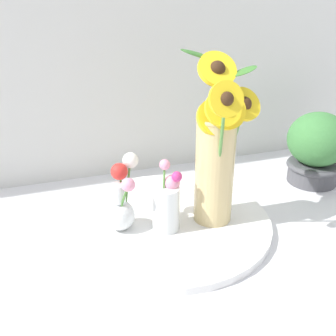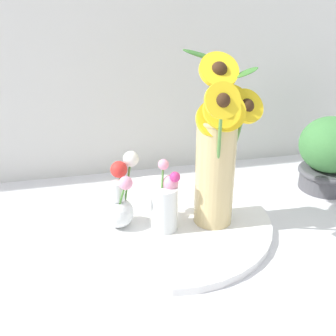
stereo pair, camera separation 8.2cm
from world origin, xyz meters
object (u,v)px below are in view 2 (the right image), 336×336
at_px(serving_tray, 168,222).
at_px(potted_plant, 329,153).
at_px(vase_bulb_right, 120,200).
at_px(mason_jar_sunflowers, 218,152).
at_px(vase_small_center, 165,202).

distance_m(serving_tray, potted_plant, 0.52).
distance_m(vase_bulb_right, potted_plant, 0.62).
distance_m(mason_jar_sunflowers, vase_bulb_right, 0.25).
bearing_deg(potted_plant, vase_small_center, -165.89).
relative_size(mason_jar_sunflowers, vase_bulb_right, 2.31).
bearing_deg(serving_tray, vase_bulb_right, -179.15).
xyz_separation_m(serving_tray, potted_plant, (0.50, 0.09, 0.10)).
xyz_separation_m(serving_tray, vase_bulb_right, (-0.12, -0.00, 0.08)).
bearing_deg(vase_bulb_right, serving_tray, 0.85).
height_order(mason_jar_sunflowers, vase_small_center, mason_jar_sunflowers).
height_order(serving_tray, vase_small_center, vase_small_center).
xyz_separation_m(serving_tray, vase_small_center, (-0.02, -0.04, 0.08)).
bearing_deg(vase_bulb_right, vase_small_center, -19.52).
distance_m(serving_tray, vase_small_center, 0.09).
bearing_deg(serving_tray, mason_jar_sunflowers, -17.84).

